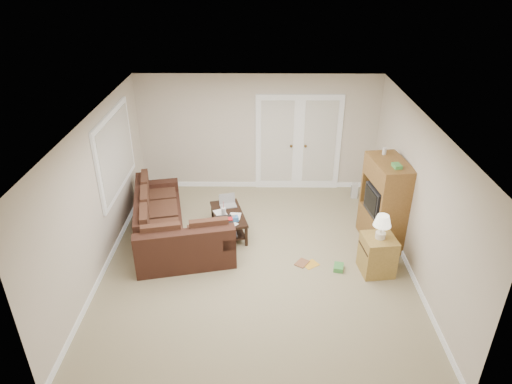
{
  "coord_description": "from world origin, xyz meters",
  "views": [
    {
      "loc": [
        0.04,
        -6.28,
        4.65
      ],
      "look_at": [
        -0.02,
        0.4,
        1.1
      ],
      "focal_mm": 32.0,
      "sensor_mm": 36.0,
      "label": 1
    }
  ],
  "objects_px": {
    "coffee_table": "(229,222)",
    "tv_armoire": "(384,202)",
    "sectional_sofa": "(170,229)",
    "side_cabinet": "(378,252)"
  },
  "relations": [
    {
      "from": "coffee_table",
      "to": "side_cabinet",
      "type": "relative_size",
      "value": 1.07
    },
    {
      "from": "coffee_table",
      "to": "tv_armoire",
      "type": "bearing_deg",
      "value": -19.86
    },
    {
      "from": "sectional_sofa",
      "to": "side_cabinet",
      "type": "height_order",
      "value": "side_cabinet"
    },
    {
      "from": "coffee_table",
      "to": "tv_armoire",
      "type": "height_order",
      "value": "tv_armoire"
    },
    {
      "from": "coffee_table",
      "to": "tv_armoire",
      "type": "relative_size",
      "value": 0.67
    },
    {
      "from": "side_cabinet",
      "to": "sectional_sofa",
      "type": "bearing_deg",
      "value": 160.42
    },
    {
      "from": "sectional_sofa",
      "to": "coffee_table",
      "type": "height_order",
      "value": "sectional_sofa"
    },
    {
      "from": "sectional_sofa",
      "to": "side_cabinet",
      "type": "bearing_deg",
      "value": -24.64
    },
    {
      "from": "side_cabinet",
      "to": "tv_armoire",
      "type": "bearing_deg",
      "value": 66.62
    },
    {
      "from": "tv_armoire",
      "to": "side_cabinet",
      "type": "height_order",
      "value": "tv_armoire"
    }
  ]
}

